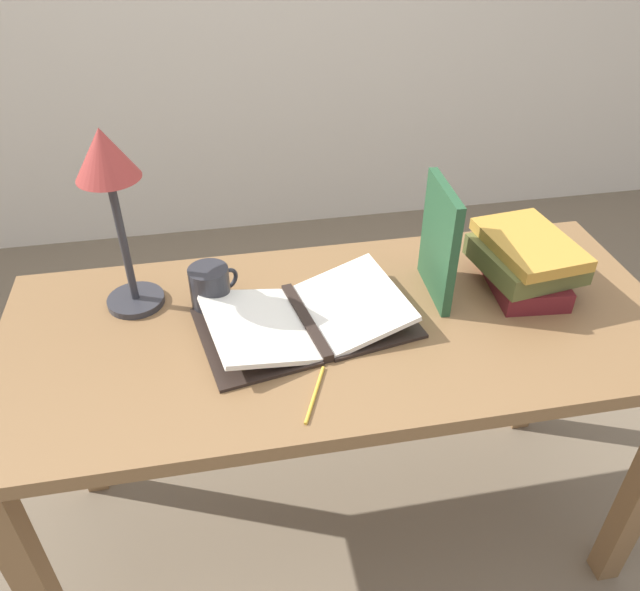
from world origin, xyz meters
TOP-DOWN VIEW (x-y plane):
  - ground_plane at (0.00, 0.00)m, footprint 12.00×12.00m
  - reading_desk at (0.00, 0.00)m, footprint 1.50×0.65m
  - open_book at (-0.08, 0.01)m, footprint 0.51×0.36m
  - book_stack_tall at (0.46, 0.06)m, footprint 0.24×0.27m
  - book_standing_upright at (0.24, 0.08)m, footprint 0.03×0.20m
  - reading_lamp at (-0.45, 0.16)m, footprint 0.13×0.13m
  - coffee_mug at (-0.28, 0.12)m, footprint 0.11×0.09m
  - pencil at (-0.10, -0.21)m, footprint 0.07×0.15m

SIDE VIEW (x-z plane):
  - ground_plane at x=0.00m, z-range 0.00..0.00m
  - reading_desk at x=0.00m, z-range 0.28..1.04m
  - pencil at x=-0.10m, z-range 0.77..0.77m
  - open_book at x=-0.08m, z-range 0.75..0.81m
  - coffee_mug at x=-0.28m, z-range 0.77..0.87m
  - book_stack_tall at x=0.46m, z-range 0.77..0.90m
  - book_standing_upright at x=0.24m, z-range 0.77..1.04m
  - reading_lamp at x=-0.45m, z-range 0.87..1.30m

